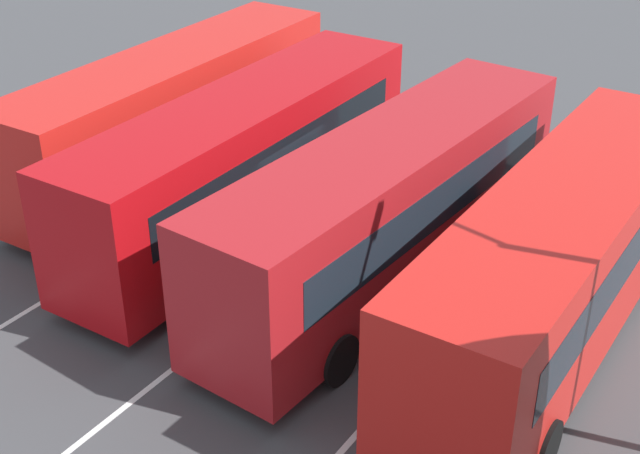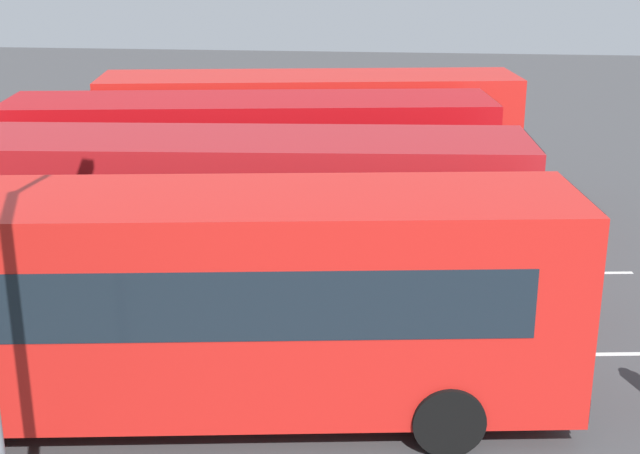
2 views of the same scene
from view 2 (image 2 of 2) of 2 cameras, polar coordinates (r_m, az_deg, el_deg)
ground_plane at (r=18.59m, az=-4.30°, el=-3.19°), size 75.17×75.17×0.00m
bus_far_left at (r=12.78m, az=-7.44°, el=-4.57°), size 10.86×3.75×3.38m
bus_center_left at (r=16.25m, az=-5.49°, el=0.52°), size 10.79×3.11×3.38m
bus_center_right at (r=19.96m, az=-4.33°, el=3.91°), size 10.87×3.84×3.38m
bus_far_right at (r=23.24m, az=-0.60°, el=6.01°), size 10.87×3.94×3.38m
lane_stripe_outer_left at (r=15.17m, az=-6.85°, el=-8.41°), size 15.87×2.23×0.01m
lane_stripe_inner_left at (r=18.59m, az=-4.30°, el=-3.18°), size 15.87×2.23×0.01m
lane_stripe_inner_right at (r=22.14m, az=-2.57°, el=0.41°), size 15.87×2.23×0.01m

